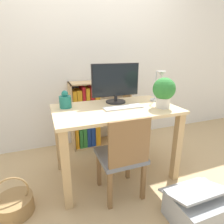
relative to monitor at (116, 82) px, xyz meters
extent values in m
plane|color=tan|center=(-0.08, -0.19, -1.00)|extent=(10.00, 10.00, 0.00)
cube|color=silver|center=(-0.08, 0.75, 0.30)|extent=(8.00, 0.05, 2.60)
cube|color=#D8BC8C|center=(-0.08, -0.19, -0.24)|extent=(1.24, 0.73, 0.03)
cube|color=tan|center=(-0.64, -0.50, -0.63)|extent=(0.07, 0.07, 0.75)
cube|color=tan|center=(0.49, -0.50, -0.63)|extent=(0.07, 0.07, 0.75)
cube|color=tan|center=(-0.64, 0.12, -0.63)|extent=(0.07, 0.07, 0.75)
cube|color=tan|center=(0.49, 0.12, -0.63)|extent=(0.07, 0.07, 0.75)
cylinder|color=#232326|center=(0.00, 0.00, -0.22)|extent=(0.22, 0.22, 0.02)
cylinder|color=#232326|center=(0.00, 0.00, -0.18)|extent=(0.04, 0.04, 0.07)
cube|color=#232326|center=(0.00, 0.00, 0.02)|extent=(0.54, 0.02, 0.35)
cube|color=black|center=(0.00, 0.00, 0.02)|extent=(0.51, 0.03, 0.33)
cube|color=silver|center=(-0.01, -0.24, -0.22)|extent=(0.40, 0.12, 0.02)
cylinder|color=#1E7266|center=(-0.55, -0.02, -0.17)|extent=(0.12, 0.12, 0.12)
sphere|color=#1E7266|center=(-0.55, -0.02, -0.08)|extent=(0.07, 0.07, 0.07)
cylinder|color=#B7B7BC|center=(0.44, -0.10, -0.22)|extent=(0.10, 0.10, 0.02)
cylinder|color=#B7B7BC|center=(0.44, -0.10, -0.05)|extent=(0.02, 0.02, 0.32)
cylinder|color=#B7B7BC|center=(0.44, -0.15, 0.11)|extent=(0.01, 0.10, 0.01)
cone|color=#B7B7BC|center=(0.44, -0.20, 0.09)|extent=(0.08, 0.08, 0.06)
cylinder|color=silver|center=(0.37, -0.35, -0.18)|extent=(0.14, 0.14, 0.10)
sphere|color=#2D7A33|center=(0.37, -0.35, -0.04)|extent=(0.22, 0.22, 0.22)
cube|color=slate|center=(-0.14, -0.48, -0.60)|extent=(0.40, 0.40, 0.04)
cube|color=brown|center=(-0.14, -0.67, -0.38)|extent=(0.36, 0.03, 0.40)
cube|color=brown|center=(-0.31, -0.64, -0.81)|extent=(0.04, 0.04, 0.38)
cube|color=brown|center=(0.02, -0.64, -0.81)|extent=(0.04, 0.04, 0.38)
cube|color=brown|center=(-0.31, -0.32, -0.81)|extent=(0.04, 0.04, 0.38)
cube|color=brown|center=(0.02, -0.32, -0.81)|extent=(0.04, 0.04, 0.38)
cube|color=tan|center=(-0.42, 0.58, -0.54)|extent=(0.02, 0.28, 0.93)
cube|color=tan|center=(0.41, 0.58, -0.54)|extent=(0.02, 0.28, 0.93)
cube|color=tan|center=(0.00, 0.58, -0.99)|extent=(0.85, 0.28, 0.02)
cube|color=tan|center=(0.00, 0.58, -0.08)|extent=(0.85, 0.28, 0.02)
cube|color=tan|center=(0.00, 0.58, -0.54)|extent=(0.81, 0.28, 0.02)
cube|color=orange|center=(-0.38, 0.58, -0.79)|extent=(0.05, 0.24, 0.38)
cube|color=#2D7F38|center=(-0.32, 0.58, -0.85)|extent=(0.05, 0.24, 0.27)
cube|color=#2D7F38|center=(-0.26, 0.58, -0.79)|extent=(0.05, 0.24, 0.39)
cube|color=navy|center=(-0.21, 0.58, -0.83)|extent=(0.05, 0.24, 0.31)
cube|color=navy|center=(-0.15, 0.58, -0.82)|extent=(0.06, 0.24, 0.32)
cube|color=orange|center=(-0.08, 0.58, -0.81)|extent=(0.07, 0.24, 0.34)
cube|color=orange|center=(-0.37, 0.58, -0.35)|extent=(0.05, 0.24, 0.36)
cube|color=orange|center=(-0.31, 0.58, -0.35)|extent=(0.06, 0.24, 0.36)
cube|color=red|center=(-0.25, 0.58, -0.33)|extent=(0.04, 0.24, 0.41)
cube|color=orange|center=(-0.20, 0.58, -0.34)|extent=(0.05, 0.24, 0.39)
cube|color=red|center=(-0.14, 0.58, -0.33)|extent=(0.05, 0.24, 0.40)
cube|color=orange|center=(-0.07, 0.58, -0.38)|extent=(0.07, 0.24, 0.29)
cylinder|color=#997547|center=(-1.08, -0.41, -0.93)|extent=(0.31, 0.31, 0.15)
torus|color=#997547|center=(-1.08, -0.41, -0.78)|extent=(0.26, 0.02, 0.26)
cube|color=#999EA3|center=(0.31, -1.01, -0.88)|extent=(0.44, 0.35, 0.24)
cube|color=#999EA3|center=(0.31, -0.94, -0.76)|extent=(0.45, 0.34, 0.14)
camera|label=1|loc=(-0.75, -1.88, 0.32)|focal=30.00mm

